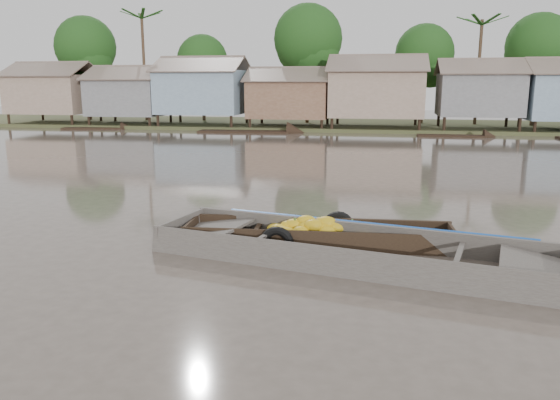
# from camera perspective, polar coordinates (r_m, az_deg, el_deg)

# --- Properties ---
(ground) EXTENTS (120.00, 120.00, 0.00)m
(ground) POSITION_cam_1_polar(r_m,az_deg,el_deg) (11.88, -4.65, -4.67)
(ground) COLOR #53483F
(ground) RESTS_ON ground
(riverbank) EXTENTS (120.00, 12.47, 10.22)m
(riverbank) POSITION_cam_1_polar(r_m,az_deg,el_deg) (42.82, 10.84, 11.51)
(riverbank) COLOR #384723
(riverbank) RESTS_ON ground
(banana_boat) EXTENTS (5.92, 1.76, 0.81)m
(banana_boat) POSITION_cam_1_polar(r_m,az_deg,el_deg) (12.00, 3.66, -3.65)
(banana_boat) COLOR black
(banana_boat) RESTS_ON ground
(viewer_boat) EXTENTS (8.42, 3.80, 0.66)m
(viewer_boat) POSITION_cam_1_polar(r_m,az_deg,el_deg) (10.90, 8.06, -5.92)
(viewer_boat) COLOR #443F3A
(viewer_boat) RESTS_ON ground
(distant_boats) EXTENTS (46.00, 16.82, 1.38)m
(distant_boats) POSITION_cam_1_polar(r_m,az_deg,el_deg) (36.91, 26.88, 5.90)
(distant_boats) COLOR black
(distant_boats) RESTS_ON ground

